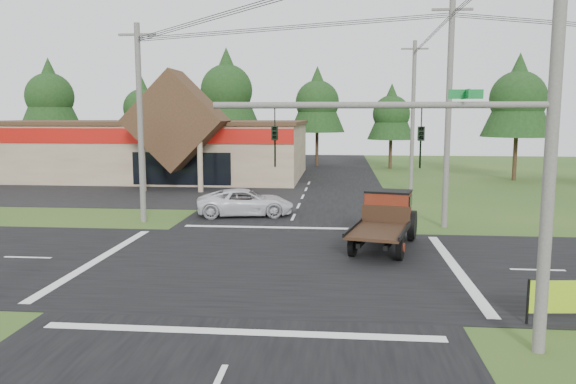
# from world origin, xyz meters

# --- Properties ---
(ground) EXTENTS (120.00, 120.00, 0.00)m
(ground) POSITION_xyz_m (0.00, 0.00, 0.00)
(ground) COLOR #294F1C
(ground) RESTS_ON ground
(road_ns) EXTENTS (12.00, 120.00, 0.02)m
(road_ns) POSITION_xyz_m (0.00, 0.00, 0.01)
(road_ns) COLOR black
(road_ns) RESTS_ON ground
(road_ew) EXTENTS (120.00, 12.00, 0.02)m
(road_ew) POSITION_xyz_m (0.00, 0.00, 0.01)
(road_ew) COLOR black
(road_ew) RESTS_ON ground
(parking_apron) EXTENTS (28.00, 14.00, 0.02)m
(parking_apron) POSITION_xyz_m (-14.00, 19.00, 0.01)
(parking_apron) COLOR black
(parking_apron) RESTS_ON ground
(cvs_building) EXTENTS (30.40, 18.20, 9.19)m
(cvs_building) POSITION_xyz_m (-15.70, 29.57, 2.78)
(cvs_building) COLOR #8B755E
(cvs_building) RESTS_ON ground
(traffic_signal_mast) EXTENTS (8.12, 0.24, 7.00)m
(traffic_signal_mast) POSITION_xyz_m (5.82, -7.50, 4.43)
(traffic_signal_mast) COLOR #595651
(traffic_signal_mast) RESTS_ON ground
(utility_pole_nr) EXTENTS (2.00, 0.30, 11.00)m
(utility_pole_nr) POSITION_xyz_m (7.50, -7.50, 5.64)
(utility_pole_nr) COLOR #595651
(utility_pole_nr) RESTS_ON ground
(utility_pole_nw) EXTENTS (2.00, 0.30, 10.50)m
(utility_pole_nw) POSITION_xyz_m (-8.00, 8.00, 5.39)
(utility_pole_nw) COLOR #595651
(utility_pole_nw) RESTS_ON ground
(utility_pole_ne) EXTENTS (2.00, 0.30, 11.50)m
(utility_pole_ne) POSITION_xyz_m (8.00, 8.00, 5.89)
(utility_pole_ne) COLOR #595651
(utility_pole_ne) RESTS_ON ground
(utility_pole_n) EXTENTS (2.00, 0.30, 11.20)m
(utility_pole_n) POSITION_xyz_m (8.00, 22.00, 5.74)
(utility_pole_n) COLOR #595651
(utility_pole_n) RESTS_ON ground
(tree_row_a) EXTENTS (6.72, 6.72, 12.12)m
(tree_row_a) POSITION_xyz_m (-30.00, 40.00, 8.05)
(tree_row_a) COLOR #332316
(tree_row_a) RESTS_ON ground
(tree_row_b) EXTENTS (5.60, 5.60, 10.10)m
(tree_row_b) POSITION_xyz_m (-20.00, 42.00, 6.70)
(tree_row_b) COLOR #332316
(tree_row_b) RESTS_ON ground
(tree_row_c) EXTENTS (7.28, 7.28, 13.13)m
(tree_row_c) POSITION_xyz_m (-10.00, 41.00, 8.72)
(tree_row_c) COLOR #332316
(tree_row_c) RESTS_ON ground
(tree_row_d) EXTENTS (6.16, 6.16, 11.11)m
(tree_row_d) POSITION_xyz_m (0.00, 42.00, 7.38)
(tree_row_d) COLOR #332316
(tree_row_d) RESTS_ON ground
(tree_row_e) EXTENTS (5.04, 5.04, 9.09)m
(tree_row_e) POSITION_xyz_m (8.00, 40.00, 6.03)
(tree_row_e) COLOR #332316
(tree_row_e) RESTS_ON ground
(tree_side_ne) EXTENTS (6.16, 6.16, 11.11)m
(tree_side_ne) POSITION_xyz_m (18.00, 30.00, 7.38)
(tree_side_ne) COLOR #332316
(tree_side_ne) RESTS_ON ground
(antique_flatbed_truck) EXTENTS (3.57, 6.24, 2.46)m
(antique_flatbed_truck) POSITION_xyz_m (4.50, 2.92, 1.23)
(antique_flatbed_truck) COLOR #611C0D
(antique_flatbed_truck) RESTS_ON ground
(white_pickup) EXTENTS (5.88, 3.48, 1.53)m
(white_pickup) POSITION_xyz_m (-2.80, 10.42, 0.77)
(white_pickup) COLOR silver
(white_pickup) RESTS_ON ground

